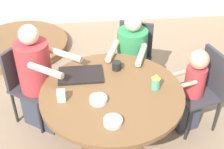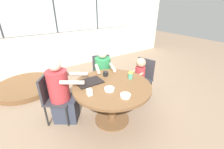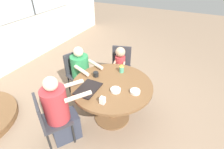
{
  "view_description": "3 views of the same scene",
  "coord_description": "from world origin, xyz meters",
  "px_view_note": "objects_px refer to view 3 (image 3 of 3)",
  "views": [
    {
      "loc": [
        -0.22,
        -2.07,
        2.38
      ],
      "look_at": [
        0.0,
        0.0,
        0.89
      ],
      "focal_mm": 50.0,
      "sensor_mm": 36.0,
      "label": 1
    },
    {
      "loc": [
        -1.15,
        -1.71,
        1.88
      ],
      "look_at": [
        0.0,
        0.0,
        0.89
      ],
      "focal_mm": 24.0,
      "sensor_mm": 36.0,
      "label": 2
    },
    {
      "loc": [
        -1.91,
        -0.93,
        2.31
      ],
      "look_at": [
        0.0,
        0.0,
        0.89
      ],
      "focal_mm": 28.0,
      "sensor_mm": 36.0,
      "label": 3
    }
  ],
  "objects_px": {
    "chair_for_woman_green_shirt": "(48,118)",
    "person_toddler": "(120,70)",
    "chair_for_toddler": "(121,64)",
    "person_man_blue_shirt": "(82,76)",
    "bowl_cereal": "(135,92)",
    "sippy_cup": "(122,68)",
    "bowl_white_shallow": "(116,90)",
    "chair_for_man_blue_shirt": "(77,70)",
    "milk_carton_small": "(103,100)",
    "person_woman_green_shirt": "(60,113)",
    "coffee_mug": "(96,74)"
  },
  "relations": [
    {
      "from": "person_woman_green_shirt",
      "to": "sippy_cup",
      "type": "distance_m",
      "value": 1.19
    },
    {
      "from": "bowl_white_shallow",
      "to": "milk_carton_small",
      "type": "bearing_deg",
      "value": 170.78
    },
    {
      "from": "chair_for_man_blue_shirt",
      "to": "bowl_cereal",
      "type": "distance_m",
      "value": 1.39
    },
    {
      "from": "chair_for_woman_green_shirt",
      "to": "person_man_blue_shirt",
      "type": "relative_size",
      "value": 0.82
    },
    {
      "from": "chair_for_toddler",
      "to": "milk_carton_small",
      "type": "xyz_separation_m",
      "value": [
        -1.38,
        -0.33,
        0.25
      ]
    },
    {
      "from": "chair_for_woman_green_shirt",
      "to": "person_man_blue_shirt",
      "type": "bearing_deg",
      "value": 135.2
    },
    {
      "from": "person_man_blue_shirt",
      "to": "milk_carton_small",
      "type": "relative_size",
      "value": 10.76
    },
    {
      "from": "chair_for_toddler",
      "to": "person_toddler",
      "type": "height_order",
      "value": "person_toddler"
    },
    {
      "from": "milk_carton_small",
      "to": "bowl_white_shallow",
      "type": "xyz_separation_m",
      "value": [
        0.3,
        -0.05,
        -0.03
      ]
    },
    {
      "from": "chair_for_woman_green_shirt",
      "to": "person_toddler",
      "type": "bearing_deg",
      "value": 112.92
    },
    {
      "from": "chair_for_toddler",
      "to": "bowl_cereal",
      "type": "distance_m",
      "value": 1.21
    },
    {
      "from": "person_woman_green_shirt",
      "to": "person_man_blue_shirt",
      "type": "bearing_deg",
      "value": 141.92
    },
    {
      "from": "chair_for_man_blue_shirt",
      "to": "bowl_white_shallow",
      "type": "xyz_separation_m",
      "value": [
        -0.48,
        -1.05,
        0.23
      ]
    },
    {
      "from": "person_woman_green_shirt",
      "to": "coffee_mug",
      "type": "relative_size",
      "value": 12.2
    },
    {
      "from": "person_toddler",
      "to": "sippy_cup",
      "type": "relative_size",
      "value": 6.23
    },
    {
      "from": "chair_for_toddler",
      "to": "bowl_cereal",
      "type": "relative_size",
      "value": 5.78
    },
    {
      "from": "bowl_cereal",
      "to": "chair_for_woman_green_shirt",
      "type": "bearing_deg",
      "value": 129.35
    },
    {
      "from": "bowl_white_shallow",
      "to": "bowl_cereal",
      "type": "xyz_separation_m",
      "value": [
        0.09,
        -0.26,
        0.0
      ]
    },
    {
      "from": "chair_for_man_blue_shirt",
      "to": "milk_carton_small",
      "type": "bearing_deg",
      "value": 72.86
    },
    {
      "from": "chair_for_toddler",
      "to": "person_woman_green_shirt",
      "type": "xyz_separation_m",
      "value": [
        -1.64,
        0.21,
        0.0
      ]
    },
    {
      "from": "bowl_cereal",
      "to": "person_woman_green_shirt",
      "type": "bearing_deg",
      "value": 126.92
    },
    {
      "from": "coffee_mug",
      "to": "bowl_cereal",
      "type": "distance_m",
      "value": 0.72
    },
    {
      "from": "bowl_white_shallow",
      "to": "chair_for_woman_green_shirt",
      "type": "bearing_deg",
      "value": 135.11
    },
    {
      "from": "person_woman_green_shirt",
      "to": "chair_for_man_blue_shirt",
      "type": "bearing_deg",
      "value": 148.78
    },
    {
      "from": "chair_for_woman_green_shirt",
      "to": "milk_carton_small",
      "type": "xyz_separation_m",
      "value": [
        0.39,
        -0.64,
        0.25
      ]
    },
    {
      "from": "person_woman_green_shirt",
      "to": "bowl_cereal",
      "type": "distance_m",
      "value": 1.09
    },
    {
      "from": "chair_for_man_blue_shirt",
      "to": "person_toddler",
      "type": "bearing_deg",
      "value": 143.68
    },
    {
      "from": "chair_for_toddler",
      "to": "person_man_blue_shirt",
      "type": "xyz_separation_m",
      "value": [
        -0.67,
        0.5,
        -0.04
      ]
    },
    {
      "from": "chair_for_woman_green_shirt",
      "to": "person_toddler",
      "type": "xyz_separation_m",
      "value": [
        1.62,
        -0.34,
        -0.05
      ]
    },
    {
      "from": "chair_for_toddler",
      "to": "person_man_blue_shirt",
      "type": "distance_m",
      "value": 0.84
    },
    {
      "from": "chair_for_woman_green_shirt",
      "to": "bowl_cereal",
      "type": "distance_m",
      "value": 1.25
    },
    {
      "from": "person_woman_green_shirt",
      "to": "milk_carton_small",
      "type": "distance_m",
      "value": 0.65
    },
    {
      "from": "person_woman_green_shirt",
      "to": "bowl_cereal",
      "type": "bearing_deg",
      "value": 71.84
    },
    {
      "from": "chair_for_woman_green_shirt",
      "to": "person_woman_green_shirt",
      "type": "relative_size",
      "value": 0.75
    },
    {
      "from": "chair_for_toddler",
      "to": "bowl_white_shallow",
      "type": "height_order",
      "value": "chair_for_toddler"
    },
    {
      "from": "chair_for_man_blue_shirt",
      "to": "sippy_cup",
      "type": "height_order",
      "value": "sippy_cup"
    },
    {
      "from": "chair_for_man_blue_shirt",
      "to": "milk_carton_small",
      "type": "distance_m",
      "value": 1.29
    },
    {
      "from": "milk_carton_small",
      "to": "bowl_white_shallow",
      "type": "relative_size",
      "value": 0.66
    },
    {
      "from": "bowl_cereal",
      "to": "chair_for_man_blue_shirt",
      "type": "bearing_deg",
      "value": 73.55
    },
    {
      "from": "coffee_mug",
      "to": "milk_carton_small",
      "type": "height_order",
      "value": "milk_carton_small"
    },
    {
      "from": "sippy_cup",
      "to": "person_woman_green_shirt",
      "type": "bearing_deg",
      "value": 156.18
    },
    {
      "from": "chair_for_toddler",
      "to": "sippy_cup",
      "type": "distance_m",
      "value": 0.69
    },
    {
      "from": "bowl_cereal",
      "to": "chair_for_toddler",
      "type": "bearing_deg",
      "value": 33.14
    },
    {
      "from": "chair_for_toddler",
      "to": "coffee_mug",
      "type": "bearing_deg",
      "value": 70.37
    },
    {
      "from": "chair_for_woman_green_shirt",
      "to": "person_woman_green_shirt",
      "type": "height_order",
      "value": "person_woman_green_shirt"
    },
    {
      "from": "chair_for_woman_green_shirt",
      "to": "sippy_cup",
      "type": "distance_m",
      "value": 1.35
    },
    {
      "from": "person_woman_green_shirt",
      "to": "person_man_blue_shirt",
      "type": "relative_size",
      "value": 1.09
    },
    {
      "from": "coffee_mug",
      "to": "bowl_white_shallow",
      "type": "height_order",
      "value": "coffee_mug"
    },
    {
      "from": "milk_carton_small",
      "to": "bowl_white_shallow",
      "type": "height_order",
      "value": "milk_carton_small"
    },
    {
      "from": "bowl_white_shallow",
      "to": "coffee_mug",
      "type": "bearing_deg",
      "value": 65.17
    }
  ]
}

